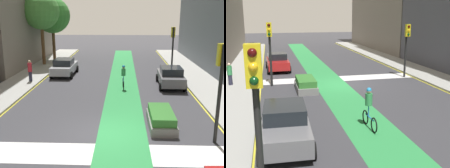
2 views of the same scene
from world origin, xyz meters
TOP-DOWN VIEW (x-y plane):
  - ground_plane at (0.00, 0.00)m, footprint 120.00×120.00m
  - bike_lane_paint at (0.98, 0.00)m, footprint 2.40×60.00m
  - crosswalk_band at (0.00, -2.00)m, footprint 12.00×1.80m
  - traffic_signal_near_right at (5.18, -0.62)m, footprint 0.35×0.52m
  - traffic_signal_far_right at (5.56, 13.53)m, footprint 0.35×0.52m
  - car_grey_right_far at (4.76, 9.11)m, footprint 2.13×4.26m
  - car_silver_left_far at (-4.51, 12.72)m, footprint 2.06×4.22m
  - cyclist_in_lane at (1.01, 8.27)m, footprint 0.32×1.73m
  - pedestrian_sidewalk_left_a at (-6.74, 9.68)m, footprint 0.34×0.34m
  - street_tree_near at (-7.78, 17.41)m, footprint 3.88×3.88m
  - street_tree_far at (-7.42, 20.68)m, footprint 4.17×4.17m
  - median_planter at (2.98, 1.03)m, footprint 1.29×2.92m

SIDE VIEW (x-z plane):
  - ground_plane at x=0.00m, z-range 0.00..0.00m
  - crosswalk_band at x=0.00m, z-range 0.00..0.01m
  - bike_lane_paint at x=0.98m, z-range 0.00..0.01m
  - median_planter at x=2.98m, z-range -0.02..0.83m
  - car_grey_right_far at x=4.76m, z-range 0.02..1.59m
  - car_silver_left_far at x=-4.51m, z-range 0.02..1.59m
  - cyclist_in_lane at x=1.01m, z-range 0.04..1.90m
  - pedestrian_sidewalk_left_a at x=-6.74m, z-range 0.17..1.94m
  - traffic_signal_far_right at x=5.56m, z-range 0.88..5.30m
  - traffic_signal_near_right at x=5.18m, z-range 0.89..5.35m
  - street_tree_far at x=-7.42m, z-range 1.70..9.01m
  - street_tree_near at x=-7.78m, z-range 2.00..9.64m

